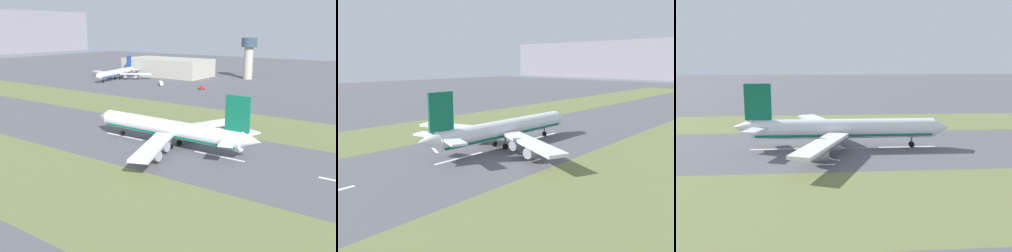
# 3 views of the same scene
# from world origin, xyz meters

# --- Properties ---
(ground_plane) EXTENTS (800.00, 800.00, 0.00)m
(ground_plane) POSITION_xyz_m (0.00, 0.00, 0.00)
(ground_plane) COLOR #56565B
(grass_median_west) EXTENTS (40.00, 600.00, 0.01)m
(grass_median_west) POSITION_xyz_m (-45.00, 0.00, 0.00)
(grass_median_west) COLOR olive
(grass_median_west) RESTS_ON ground
(grass_median_east) EXTENTS (40.00, 600.00, 0.01)m
(grass_median_east) POSITION_xyz_m (45.00, 0.00, 0.00)
(grass_median_east) COLOR olive
(grass_median_east) RESTS_ON ground
(centreline_dash_mid) EXTENTS (1.20, 18.00, 0.01)m
(centreline_dash_mid) POSITION_xyz_m (0.00, -23.93, 0.01)
(centreline_dash_mid) COLOR silver
(centreline_dash_mid) RESTS_ON ground
(centreline_dash_far) EXTENTS (1.20, 18.00, 0.01)m
(centreline_dash_far) POSITION_xyz_m (0.00, 16.07, 0.01)
(centreline_dash_far) COLOR silver
(centreline_dash_far) RESTS_ON ground
(airplane_main_jet) EXTENTS (64.13, 67.06, 20.20)m
(airplane_main_jet) POSITION_xyz_m (0.09, -5.84, 6.02)
(airplane_main_jet) COLOR white
(airplane_main_jet) RESTS_ON ground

